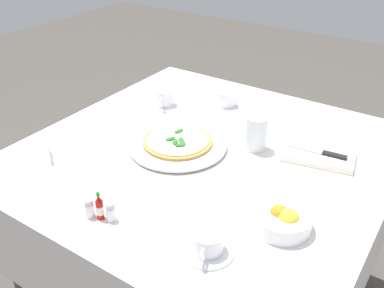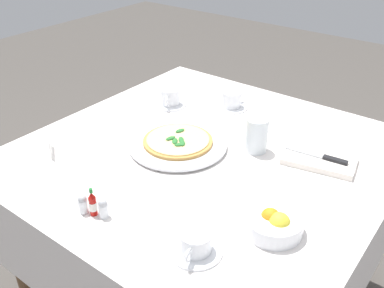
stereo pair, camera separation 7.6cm
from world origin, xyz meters
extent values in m
cube|color=white|center=(0.00, 0.00, 0.72)|extent=(1.13, 1.13, 0.02)
cube|color=white|center=(0.00, -0.56, 0.57)|extent=(1.13, 0.01, 0.28)
cube|color=white|center=(-0.56, 0.00, 0.57)|extent=(0.01, 1.13, 0.28)
cube|color=white|center=(0.56, 0.00, 0.57)|extent=(0.01, 1.13, 0.28)
cylinder|color=brown|center=(-0.47, -0.47, 0.36)|extent=(0.06, 0.06, 0.71)
cylinder|color=brown|center=(0.47, -0.47, 0.36)|extent=(0.06, 0.06, 0.71)
cylinder|color=brown|center=(0.47, 0.47, 0.36)|extent=(0.06, 0.06, 0.71)
cylinder|color=white|center=(0.09, 0.03, 0.73)|extent=(0.20, 0.20, 0.01)
cylinder|color=white|center=(0.09, 0.03, 0.74)|extent=(0.33, 0.33, 0.01)
cylinder|color=#C68E47|center=(0.09, 0.03, 0.75)|extent=(0.23, 0.23, 0.01)
cylinder|color=#F4DB8E|center=(0.09, 0.03, 0.76)|extent=(0.21, 0.21, 0.00)
ellipsoid|color=#2D7533|center=(0.09, 0.06, 0.77)|extent=(0.03, 0.04, 0.01)
ellipsoid|color=#2D7533|center=(0.08, 0.04, 0.77)|extent=(0.04, 0.04, 0.01)
ellipsoid|color=#2D7533|center=(0.06, 0.06, 0.77)|extent=(0.04, 0.04, 0.01)
ellipsoid|color=#2D7533|center=(0.12, -0.01, 0.77)|extent=(0.03, 0.04, 0.01)
ellipsoid|color=#2D7533|center=(0.11, 0.05, 0.77)|extent=(0.03, 0.04, 0.01)
ellipsoid|color=#2D7533|center=(0.06, 0.05, 0.77)|extent=(0.04, 0.04, 0.01)
cylinder|color=white|center=(0.12, -0.33, 0.73)|extent=(0.13, 0.13, 0.01)
cylinder|color=white|center=(0.12, -0.33, 0.77)|extent=(0.08, 0.08, 0.06)
torus|color=white|center=(0.11, -0.38, 0.77)|extent=(0.01, 0.04, 0.03)
cylinder|color=black|center=(0.12, -0.33, 0.79)|extent=(0.07, 0.07, 0.00)
cylinder|color=white|center=(-0.25, 0.39, 0.73)|extent=(0.13, 0.13, 0.01)
cylinder|color=white|center=(-0.25, 0.39, 0.76)|extent=(0.08, 0.08, 0.05)
torus|color=white|center=(-0.26, 0.43, 0.76)|extent=(0.02, 0.04, 0.03)
cylinder|color=black|center=(-0.25, 0.39, 0.78)|extent=(0.07, 0.07, 0.00)
cylinder|color=white|center=(0.32, -0.20, 0.73)|extent=(0.13, 0.13, 0.01)
cylinder|color=white|center=(0.32, -0.20, 0.77)|extent=(0.08, 0.08, 0.06)
torus|color=white|center=(0.30, -0.16, 0.77)|extent=(0.02, 0.03, 0.03)
cylinder|color=black|center=(0.32, -0.20, 0.80)|extent=(0.07, 0.07, 0.00)
cylinder|color=white|center=(-0.12, -0.11, 0.79)|extent=(0.07, 0.07, 0.12)
cylinder|color=silver|center=(-0.12, -0.11, 0.76)|extent=(0.06, 0.06, 0.06)
cube|color=white|center=(-0.32, -0.16, 0.74)|extent=(0.24, 0.17, 0.02)
cube|color=silver|center=(-0.27, -0.16, 0.75)|extent=(0.12, 0.03, 0.01)
cube|color=black|center=(-0.37, -0.17, 0.76)|extent=(0.08, 0.03, 0.01)
cylinder|color=white|center=(-0.36, 0.21, 0.75)|extent=(0.15, 0.15, 0.04)
sphere|color=orange|center=(-0.35, 0.21, 0.77)|extent=(0.05, 0.05, 0.05)
sphere|color=yellow|center=(-0.37, 0.21, 0.77)|extent=(0.06, 0.06, 0.06)
cylinder|color=#B7140F|center=(0.05, 0.44, 0.76)|extent=(0.02, 0.02, 0.05)
cylinder|color=white|center=(0.05, 0.44, 0.76)|extent=(0.02, 0.02, 0.02)
cone|color=#B7140F|center=(0.05, 0.44, 0.79)|extent=(0.02, 0.02, 0.02)
cylinder|color=#1E722D|center=(0.05, 0.44, 0.81)|extent=(0.01, 0.01, 0.01)
cylinder|color=white|center=(0.08, 0.45, 0.75)|extent=(0.03, 0.03, 0.04)
cylinder|color=white|center=(0.08, 0.45, 0.74)|extent=(0.02, 0.02, 0.03)
sphere|color=silver|center=(0.08, 0.45, 0.77)|extent=(0.02, 0.02, 0.02)
cylinder|color=white|center=(0.02, 0.43, 0.75)|extent=(0.03, 0.03, 0.04)
cylinder|color=#38332D|center=(0.02, 0.43, 0.74)|extent=(0.02, 0.02, 0.03)
sphere|color=silver|center=(0.02, 0.43, 0.77)|extent=(0.02, 0.02, 0.02)
cube|color=white|center=(0.40, 0.31, 0.76)|extent=(0.07, 0.06, 0.06)
camera|label=1|loc=(-0.64, 1.04, 1.47)|focal=40.61mm
camera|label=2|loc=(-0.70, 0.99, 1.47)|focal=40.61mm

